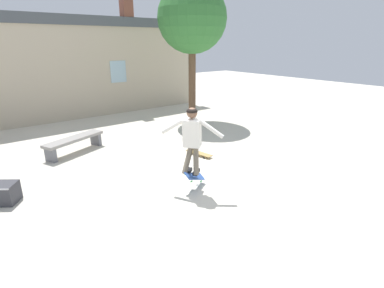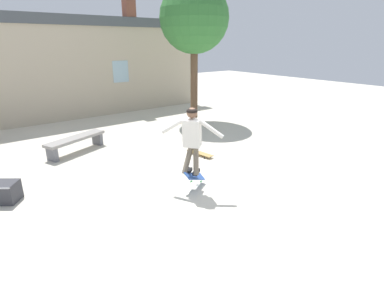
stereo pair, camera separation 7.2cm
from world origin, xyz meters
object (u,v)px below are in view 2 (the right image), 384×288
object	(u,v)px
tree_right	(194,19)
skater	(192,136)
park_bench	(76,141)
skateboard_resting	(200,153)
skateboard_flipping	(195,176)

from	to	relation	value
tree_right	skater	world-z (taller)	tree_right
tree_right	skater	size ratio (longest dim) A/B	3.63
tree_right	skater	bearing A→B (deg)	-127.86
park_bench	tree_right	bearing A→B (deg)	-12.24
skater	skateboard_resting	world-z (taller)	skater
skateboard_flipping	skateboard_resting	xyz separation A→B (m)	(1.33, 1.50, -0.22)
skater	skateboard_flipping	bearing A→B (deg)	-25.76
park_bench	skater	distance (m)	4.14
tree_right	skateboard_flipping	world-z (taller)	tree_right
tree_right	skater	distance (m)	6.56
park_bench	skateboard_resting	xyz separation A→B (m)	(2.64, -2.35, -0.26)
tree_right	skateboard_flipping	distance (m)	6.92
skateboard_resting	skateboard_flipping	bearing A→B (deg)	-52.35
skateboard_resting	skater	bearing A→B (deg)	-53.82
skater	skateboard_flipping	world-z (taller)	skater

